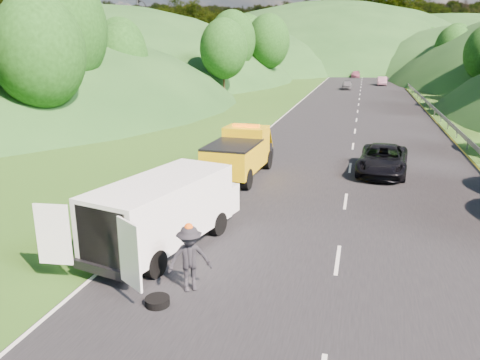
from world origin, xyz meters
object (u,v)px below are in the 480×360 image
(child, at_px, (221,224))
(suitcase, at_px, (164,211))
(woman, at_px, (165,218))
(spare_tire, at_px, (158,305))
(white_van, at_px, (165,209))
(worker, at_px, (191,290))
(tow_truck, at_px, (240,153))
(passing_suv, at_px, (382,173))

(child, relative_size, suitcase, 2.02)
(woman, relative_size, spare_tire, 2.43)
(white_van, bearing_deg, worker, -41.52)
(white_van, xyz_separation_m, spare_tire, (1.23, -3.50, -1.37))
(tow_truck, bearing_deg, white_van, -88.48)
(worker, relative_size, passing_suv, 0.36)
(tow_truck, bearing_deg, suitcase, -99.55)
(passing_suv, bearing_deg, child, -118.91)
(child, xyz_separation_m, spare_tire, (0.10, -6.05, 0.00))
(white_van, bearing_deg, woman, 128.08)
(white_van, xyz_separation_m, woman, (-1.19, 2.58, -1.37))
(passing_suv, bearing_deg, woman, -127.85)
(woman, distance_m, suitcase, 0.29)
(woman, relative_size, child, 1.45)
(woman, height_order, suitcase, woman)
(worker, xyz_separation_m, suitcase, (-3.03, 5.19, 0.27))
(tow_truck, xyz_separation_m, worker, (1.63, -11.74, -1.26))
(spare_tire, distance_m, passing_suv, 16.44)
(child, bearing_deg, passing_suv, 74.60)
(spare_tire, bearing_deg, child, 90.90)
(white_van, height_order, woman, white_van)
(white_van, distance_m, passing_suv, 13.93)
(tow_truck, distance_m, child, 6.85)
(tow_truck, distance_m, suitcase, 6.77)
(tow_truck, height_order, spare_tire, tow_truck)
(white_van, relative_size, suitcase, 13.50)
(white_van, relative_size, worker, 3.86)
(child, bearing_deg, spare_tire, -70.57)
(white_van, distance_m, child, 3.11)
(woman, distance_m, spare_tire, 6.55)
(spare_tire, bearing_deg, worker, 59.80)
(suitcase, bearing_deg, worker, -59.73)
(woman, bearing_deg, child, -85.85)
(child, height_order, suitcase, child)
(child, relative_size, worker, 0.58)
(woman, bearing_deg, passing_suv, -37.95)
(woman, distance_m, worker, 5.92)
(white_van, distance_m, woman, 3.15)
(white_van, relative_size, spare_tire, 11.16)
(tow_truck, xyz_separation_m, suitcase, (-1.40, -6.55, -0.99))
(suitcase, height_order, spare_tire, suitcase)
(tow_truck, height_order, worker, tow_truck)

